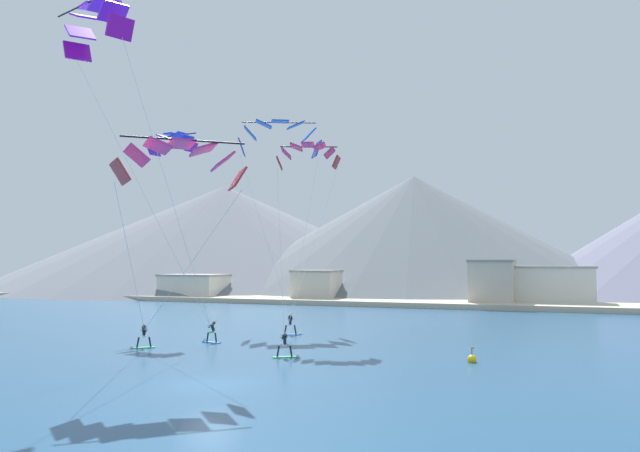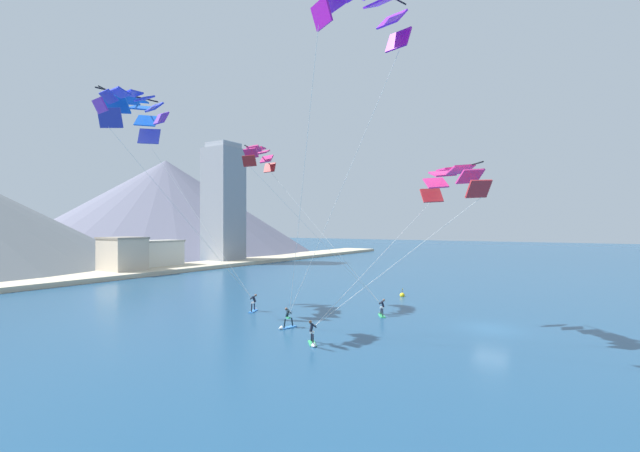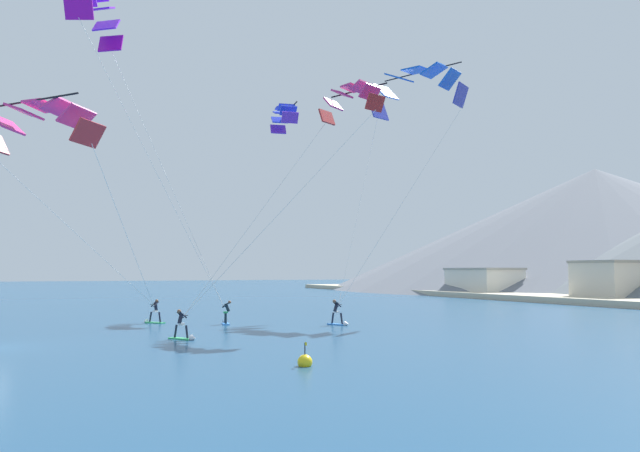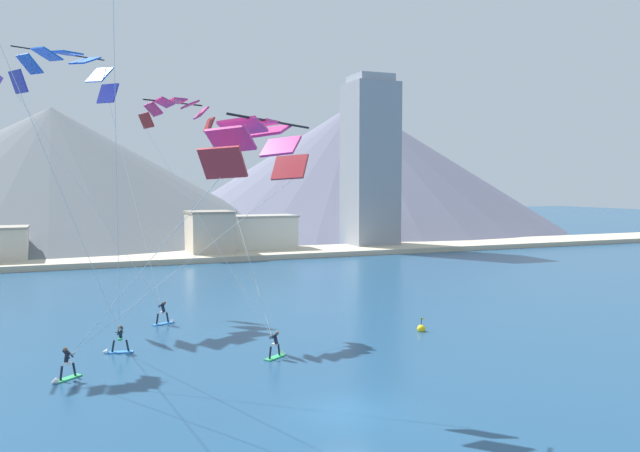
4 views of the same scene
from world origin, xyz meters
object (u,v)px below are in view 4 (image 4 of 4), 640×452
at_px(parafoil_kite_far_left, 257,143).
at_px(race_marker_buoy, 421,329).
at_px(kitesurfer_mid_center, 116,345).
at_px(kitesurfer_far_left, 64,371).
at_px(kitesurfer_near_lead, 277,350).
at_px(parafoil_kite_near_trail, 66,70).
at_px(parafoil_kite_near_lead, 178,112).
at_px(kitesurfer_near_trail, 165,316).

height_order(parafoil_kite_far_left, race_marker_buoy, parafoil_kite_far_left).
height_order(kitesurfer_mid_center, kitesurfer_far_left, kitesurfer_far_left).
relative_size(kitesurfer_near_lead, kitesurfer_mid_center, 0.93).
bearing_deg(parafoil_kite_near_trail, parafoil_kite_near_lead, -53.60).
distance_m(kitesurfer_far_left, race_marker_buoy, 22.10).
relative_size(kitesurfer_near_lead, kitesurfer_near_trail, 0.94).
distance_m(parafoil_kite_near_trail, parafoil_kite_far_left, 29.92).
height_order(kitesurfer_near_lead, parafoil_kite_near_lead, parafoil_kite_near_lead).
relative_size(kitesurfer_mid_center, parafoil_kite_far_left, 0.16).
bearing_deg(kitesurfer_far_left, parafoil_kite_far_left, -42.02).
height_order(kitesurfer_mid_center, race_marker_buoy, kitesurfer_mid_center).
bearing_deg(kitesurfer_mid_center, kitesurfer_near_lead, -27.89).
xyz_separation_m(kitesurfer_far_left, parafoil_kite_near_lead, (7.71, 11.24, 14.30)).
bearing_deg(kitesurfer_near_trail, kitesurfer_near_lead, -67.31).
bearing_deg(kitesurfer_mid_center, race_marker_buoy, -6.20).
distance_m(kitesurfer_mid_center, race_marker_buoy, 19.30).
distance_m(kitesurfer_mid_center, kitesurfer_far_left, 5.18).
relative_size(parafoil_kite_far_left, race_marker_buoy, 10.99).
bearing_deg(kitesurfer_far_left, parafoil_kite_near_trail, 88.37).
bearing_deg(parafoil_kite_near_trail, kitesurfer_mid_center, -82.41).
height_order(kitesurfer_near_trail, race_marker_buoy, kitesurfer_near_trail).
xyz_separation_m(parafoil_kite_far_left, race_marker_buoy, (14.03, 9.44, -11.34)).
bearing_deg(kitesurfer_near_lead, parafoil_kite_near_trail, 116.73).
bearing_deg(kitesurfer_near_lead, kitesurfer_near_trail, 112.69).
xyz_separation_m(kitesurfer_mid_center, parafoil_kite_far_left, (5.15, -11.52, 11.05)).
bearing_deg(kitesurfer_near_lead, parafoil_kite_near_lead, 106.92).
bearing_deg(kitesurfer_far_left, parafoil_kite_near_lead, 55.56).
height_order(parafoil_kite_near_lead, parafoil_kite_far_left, parafoil_kite_near_lead).
relative_size(kitesurfer_near_lead, kitesurfer_far_left, 0.98).
distance_m(parafoil_kite_near_lead, race_marker_buoy, 22.31).
distance_m(kitesurfer_near_lead, race_marker_buoy, 11.08).
xyz_separation_m(kitesurfer_near_trail, parafoil_kite_near_trail, (-5.95, 9.95, 18.30)).
height_order(kitesurfer_near_lead, kitesurfer_mid_center, kitesurfer_mid_center).
xyz_separation_m(kitesurfer_mid_center, race_marker_buoy, (19.18, -2.08, -0.30)).
xyz_separation_m(kitesurfer_near_lead, kitesurfer_mid_center, (-8.35, 4.42, 0.02)).
xyz_separation_m(parafoil_kite_near_lead, race_marker_buoy, (14.27, -8.97, -14.61)).
bearing_deg(parafoil_kite_near_lead, kitesurfer_mid_center, -125.49).
bearing_deg(parafoil_kite_near_trail, kitesurfer_near_lead, -63.27).
bearing_deg(kitesurfer_far_left, kitesurfer_mid_center, 57.27).
bearing_deg(kitesurfer_near_trail, kitesurfer_far_left, -120.89).
bearing_deg(parafoil_kite_near_lead, kitesurfer_near_lead, -73.08).
bearing_deg(kitesurfer_near_lead, race_marker_buoy, 12.16).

